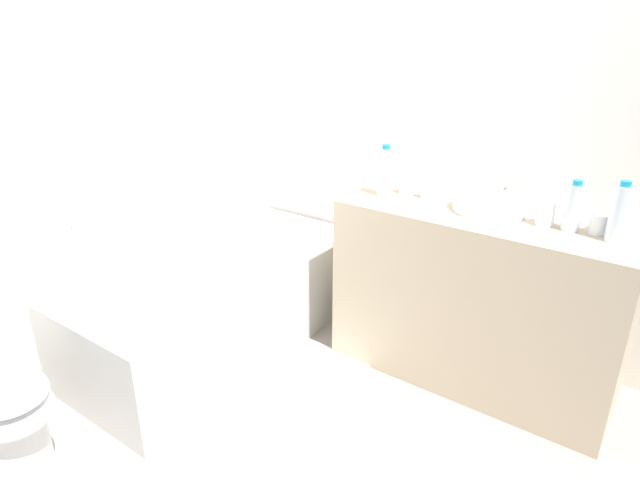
% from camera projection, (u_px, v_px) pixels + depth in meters
% --- Properties ---
extents(ground_plane, '(3.65, 3.65, 0.00)m').
position_uv_depth(ground_plane, '(279.00, 450.00, 2.30)').
color(ground_plane, '#9E9389').
extents(wall_back_tiled, '(3.05, 0.10, 2.31)m').
position_uv_depth(wall_back_tiled, '(68.00, 142.00, 2.51)').
color(wall_back_tiled, white).
rests_on(wall_back_tiled, ground_plane).
extents(wall_right_mirror, '(0.10, 2.75, 2.31)m').
position_uv_depth(wall_right_mirror, '(438.00, 126.00, 2.88)').
color(wall_right_mirror, white).
rests_on(wall_right_mirror, ground_plane).
extents(bathtub, '(1.66, 0.77, 1.26)m').
position_uv_depth(bathtub, '(221.00, 299.00, 2.97)').
color(bathtub, silver).
rests_on(bathtub, ground_plane).
extents(vanity_counter, '(0.60, 1.33, 0.87)m').
position_uv_depth(vanity_counter, '(479.00, 294.00, 2.66)').
color(vanity_counter, tan).
rests_on(vanity_counter, ground_plane).
extents(sink_basin, '(0.33, 0.33, 0.06)m').
position_uv_depth(sink_basin, '(490.00, 205.00, 2.48)').
color(sink_basin, white).
rests_on(sink_basin, vanity_counter).
extents(sink_faucet, '(0.12, 0.15, 0.09)m').
position_uv_depth(sink_faucet, '(504.00, 192.00, 2.62)').
color(sink_faucet, '#B0B0B5').
rests_on(sink_faucet, vanity_counter).
extents(water_bottle_0, '(0.07, 0.07, 0.26)m').
position_uv_depth(water_bottle_0, '(385.00, 172.00, 2.65)').
color(water_bottle_0, silver).
rests_on(water_bottle_0, vanity_counter).
extents(water_bottle_1, '(0.07, 0.07, 0.25)m').
position_uv_depth(water_bottle_1, '(619.00, 213.00, 2.11)').
color(water_bottle_1, silver).
rests_on(water_bottle_1, vanity_counter).
extents(water_bottle_2, '(0.06, 0.06, 0.21)m').
position_uv_depth(water_bottle_2, '(625.00, 213.00, 2.17)').
color(water_bottle_2, silver).
rests_on(water_bottle_2, vanity_counter).
extents(water_bottle_3, '(0.07, 0.07, 0.22)m').
position_uv_depth(water_bottle_3, '(573.00, 207.00, 2.22)').
color(water_bottle_3, silver).
rests_on(water_bottle_3, vanity_counter).
extents(drinking_glass_0, '(0.06, 0.06, 0.09)m').
position_uv_depth(drinking_glass_0, '(427.00, 189.00, 2.64)').
color(drinking_glass_0, white).
rests_on(drinking_glass_0, vanity_counter).
extents(drinking_glass_1, '(0.07, 0.07, 0.08)m').
position_uv_depth(drinking_glass_1, '(598.00, 224.00, 2.21)').
color(drinking_glass_1, white).
rests_on(drinking_glass_1, vanity_counter).
extents(drinking_glass_2, '(0.08, 0.08, 0.10)m').
position_uv_depth(drinking_glass_2, '(545.00, 214.00, 2.30)').
color(drinking_glass_2, white).
rests_on(drinking_glass_2, vanity_counter).
extents(drinking_glass_3, '(0.06, 0.06, 0.09)m').
position_uv_depth(drinking_glass_3, '(406.00, 184.00, 2.72)').
color(drinking_glass_3, white).
rests_on(drinking_glass_3, vanity_counter).
extents(soap_dish, '(0.09, 0.06, 0.02)m').
position_uv_depth(soap_dish, '(403.00, 197.00, 2.64)').
color(soap_dish, white).
rests_on(soap_dish, vanity_counter).
extents(bath_mat, '(0.54, 0.38, 0.01)m').
position_uv_depth(bath_mat, '(311.00, 377.00, 2.74)').
color(bath_mat, white).
rests_on(bath_mat, ground_plane).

